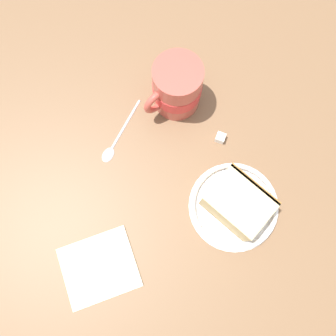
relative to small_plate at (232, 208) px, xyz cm
name	(u,v)px	position (x,y,z in cm)	size (l,w,h in cm)	color
ground_plane	(191,168)	(10.40, -0.38, -2.53)	(137.64, 137.64, 3.26)	brown
small_plate	(232,208)	(0.00, 0.00, 0.00)	(15.81, 15.81, 1.82)	white
cake_slice	(237,204)	(0.02, -0.27, 3.25)	(10.51, 8.81, 6.39)	#9E662D
tea_mug	(176,87)	(21.72, -7.42, 4.44)	(8.81, 11.67, 10.69)	#BF4C3F
teaspoon	(114,143)	(23.43, 6.88, -0.55)	(5.52, 13.40, 0.80)	silver
folded_napkin	(99,267)	(8.78, 23.60, -0.60)	(10.75, 12.31, 0.60)	beige
sugar_cube	(222,139)	(10.04, -7.82, -0.09)	(1.62, 1.62, 1.62)	white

